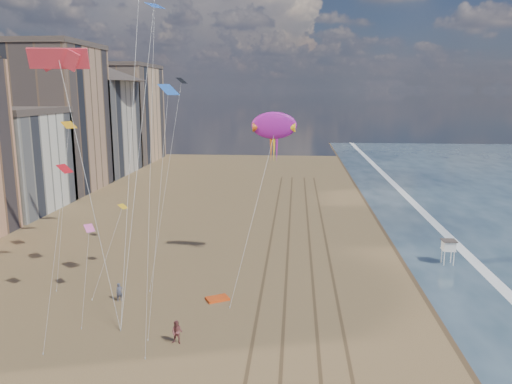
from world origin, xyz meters
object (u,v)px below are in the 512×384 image
at_px(lifeguard_stand, 449,246).
at_px(grounded_kite, 217,299).
at_px(show_kite, 274,126).
at_px(kite_flyer_a, 119,292).
at_px(kite_flyer_b, 177,332).

bearing_deg(lifeguard_stand, grounded_kite, -154.06).
xyz_separation_m(grounded_kite, show_kite, (4.90, 9.61, 15.89)).
relative_size(grounded_kite, kite_flyer_a, 1.19).
bearing_deg(kite_flyer_a, kite_flyer_b, -85.03).
bearing_deg(kite_flyer_b, lifeguard_stand, 43.51).
distance_m(lifeguard_stand, show_kite, 24.53).
relative_size(show_kite, kite_flyer_b, 10.15).
xyz_separation_m(kite_flyer_a, kite_flyer_b, (7.43, -7.65, 0.08)).
distance_m(show_kite, kite_flyer_b, 24.59).
xyz_separation_m(lifeguard_stand, kite_flyer_a, (-34.32, -13.15, -1.34)).
bearing_deg(lifeguard_stand, kite_flyer_b, -142.28).
relative_size(grounded_kite, show_kite, 0.11).
bearing_deg(kite_flyer_a, lifeguard_stand, -18.22).
height_order(lifeguard_stand, kite_flyer_a, lifeguard_stand).
height_order(grounded_kite, show_kite, show_kite).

